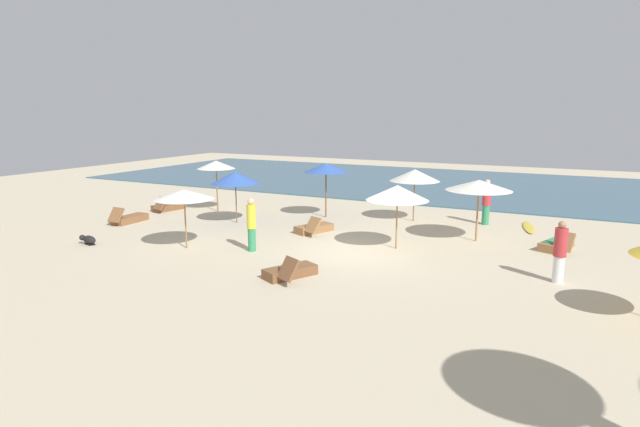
{
  "coord_description": "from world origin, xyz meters",
  "views": [
    {
      "loc": [
        6.26,
        -15.35,
        4.56
      ],
      "look_at": [
        -1.61,
        0.2,
        1.1
      ],
      "focal_mm": 29.32,
      "sensor_mm": 36.0,
      "label": 1
    }
  ],
  "objects_px": {
    "person_1": "(486,202)",
    "dog": "(89,240)",
    "surfboard": "(529,227)",
    "lounger_4": "(314,228)",
    "lounger_5": "(168,207)",
    "umbrella_5": "(326,168)",
    "umbrella_4": "(216,165)",
    "umbrella_1": "(479,185)",
    "person_2": "(560,252)",
    "person_0": "(251,224)",
    "umbrella_3": "(235,178)",
    "lounger_0": "(557,245)",
    "umbrella_0": "(398,193)",
    "lounger_3": "(129,219)",
    "umbrella_7": "(415,175)",
    "umbrella_6": "(184,194)",
    "lounger_1": "(290,272)"
  },
  "relations": [
    {
      "from": "person_1",
      "to": "dog",
      "type": "relative_size",
      "value": 2.55
    },
    {
      "from": "surfboard",
      "to": "person_1",
      "type": "bearing_deg",
      "value": -176.89
    },
    {
      "from": "lounger_4",
      "to": "lounger_5",
      "type": "xyz_separation_m",
      "value": [
        -8.08,
        0.89,
        0.0
      ]
    },
    {
      "from": "umbrella_5",
      "to": "person_1",
      "type": "distance_m",
      "value": 6.72
    },
    {
      "from": "person_1",
      "to": "dog",
      "type": "height_order",
      "value": "person_1"
    },
    {
      "from": "umbrella_4",
      "to": "lounger_4",
      "type": "xyz_separation_m",
      "value": [
        5.89,
        -1.77,
        -1.96
      ]
    },
    {
      "from": "lounger_5",
      "to": "umbrella_1",
      "type": "bearing_deg",
      "value": 2.3
    },
    {
      "from": "person_2",
      "to": "lounger_5",
      "type": "bearing_deg",
      "value": 169.47
    },
    {
      "from": "umbrella_5",
      "to": "person_1",
      "type": "relative_size",
      "value": 1.28
    },
    {
      "from": "person_0",
      "to": "umbrella_3",
      "type": "bearing_deg",
      "value": 132.05
    },
    {
      "from": "lounger_5",
      "to": "dog",
      "type": "distance_m",
      "value": 6.32
    },
    {
      "from": "umbrella_4",
      "to": "person_2",
      "type": "distance_m",
      "value": 15.03
    },
    {
      "from": "lounger_0",
      "to": "lounger_4",
      "type": "relative_size",
      "value": 0.99
    },
    {
      "from": "umbrella_0",
      "to": "lounger_3",
      "type": "relative_size",
      "value": 1.28
    },
    {
      "from": "umbrella_1",
      "to": "lounger_3",
      "type": "relative_size",
      "value": 1.36
    },
    {
      "from": "umbrella_7",
      "to": "person_1",
      "type": "relative_size",
      "value": 1.18
    },
    {
      "from": "umbrella_1",
      "to": "umbrella_7",
      "type": "bearing_deg",
      "value": 142.33
    },
    {
      "from": "surfboard",
      "to": "dog",
      "type": "bearing_deg",
      "value": -144.12
    },
    {
      "from": "umbrella_1",
      "to": "surfboard",
      "type": "relative_size",
      "value": 0.97
    },
    {
      "from": "umbrella_7",
      "to": "person_0",
      "type": "bearing_deg",
      "value": -115.44
    },
    {
      "from": "umbrella_5",
      "to": "lounger_4",
      "type": "xyz_separation_m",
      "value": [
        0.87,
        -2.81,
        -1.97
      ]
    },
    {
      "from": "lounger_3",
      "to": "person_2",
      "type": "bearing_deg",
      "value": -1.13
    },
    {
      "from": "umbrella_0",
      "to": "lounger_5",
      "type": "relative_size",
      "value": 1.21
    },
    {
      "from": "umbrella_6",
      "to": "lounger_4",
      "type": "distance_m",
      "value": 5.09
    },
    {
      "from": "lounger_4",
      "to": "dog",
      "type": "distance_m",
      "value": 7.96
    },
    {
      "from": "umbrella_3",
      "to": "surfboard",
      "type": "height_order",
      "value": "umbrella_3"
    },
    {
      "from": "lounger_0",
      "to": "person_0",
      "type": "height_order",
      "value": "person_0"
    },
    {
      "from": "lounger_3",
      "to": "lounger_4",
      "type": "relative_size",
      "value": 0.94
    },
    {
      "from": "umbrella_5",
      "to": "dog",
      "type": "xyz_separation_m",
      "value": [
        -5.22,
        -7.92,
        -1.97
      ]
    },
    {
      "from": "lounger_0",
      "to": "lounger_4",
      "type": "height_order",
      "value": "lounger_0"
    },
    {
      "from": "umbrella_3",
      "to": "lounger_3",
      "type": "height_order",
      "value": "umbrella_3"
    },
    {
      "from": "person_0",
      "to": "person_2",
      "type": "bearing_deg",
      "value": 6.61
    },
    {
      "from": "person_2",
      "to": "lounger_0",
      "type": "bearing_deg",
      "value": 93.15
    },
    {
      "from": "umbrella_1",
      "to": "dog",
      "type": "bearing_deg",
      "value": -150.98
    },
    {
      "from": "lounger_1",
      "to": "surfboard",
      "type": "xyz_separation_m",
      "value": [
        5.28,
        9.6,
        -0.14
      ]
    },
    {
      "from": "umbrella_4",
      "to": "lounger_1",
      "type": "bearing_deg",
      "value": -41.38
    },
    {
      "from": "umbrella_4",
      "to": "lounger_0",
      "type": "bearing_deg",
      "value": -1.31
    },
    {
      "from": "umbrella_7",
      "to": "person_2",
      "type": "distance_m",
      "value": 8.39
    },
    {
      "from": "umbrella_3",
      "to": "umbrella_7",
      "type": "bearing_deg",
      "value": 29.59
    },
    {
      "from": "umbrella_1",
      "to": "umbrella_3",
      "type": "relative_size",
      "value": 1.08
    },
    {
      "from": "umbrella_5",
      "to": "surfboard",
      "type": "distance_m",
      "value": 8.5
    },
    {
      "from": "umbrella_5",
      "to": "lounger_1",
      "type": "distance_m",
      "value": 8.61
    },
    {
      "from": "umbrella_7",
      "to": "lounger_1",
      "type": "xyz_separation_m",
      "value": [
        -0.83,
        -8.85,
        -1.75
      ]
    },
    {
      "from": "person_1",
      "to": "person_2",
      "type": "bearing_deg",
      "value": -65.55
    },
    {
      "from": "lounger_0",
      "to": "lounger_3",
      "type": "relative_size",
      "value": 1.05
    },
    {
      "from": "umbrella_0",
      "to": "dog",
      "type": "bearing_deg",
      "value": -155.96
    },
    {
      "from": "umbrella_0",
      "to": "umbrella_6",
      "type": "relative_size",
      "value": 1.07
    },
    {
      "from": "umbrella_6",
      "to": "umbrella_4",
      "type": "bearing_deg",
      "value": 118.61
    },
    {
      "from": "umbrella_0",
      "to": "umbrella_7",
      "type": "relative_size",
      "value": 0.99
    },
    {
      "from": "umbrella_3",
      "to": "umbrella_5",
      "type": "height_order",
      "value": "umbrella_5"
    }
  ]
}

